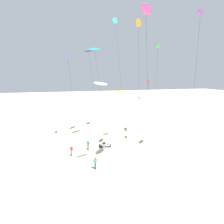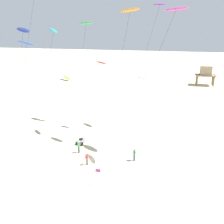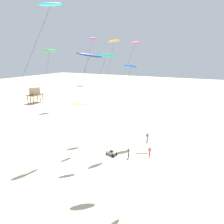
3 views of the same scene
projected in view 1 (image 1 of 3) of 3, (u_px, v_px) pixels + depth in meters
ground_plane at (75, 155)px, 34.57m from camera, size 260.00×260.00×0.00m
kite_teal at (95, 50)px, 38.15m from camera, size 6.71×4.96×16.50m
kite_navy at (89, 52)px, 41.97m from camera, size 6.60×4.58×16.55m
kite_magenta at (146, 11)px, 24.01m from camera, size 8.17×5.50×18.88m
kite_white at (101, 84)px, 27.13m from camera, size 4.47×3.45×11.21m
kite_lime at (119, 92)px, 40.85m from camera, size 4.65×3.42×9.22m
kite_red at (148, 82)px, 37.28m from camera, size 4.95×3.14×11.15m
kite_black at (139, 98)px, 44.84m from camera, size 2.43×1.33×7.73m
kite_green at (158, 47)px, 40.30m from camera, size 4.81×3.09×17.14m
kite_purple at (200, 14)px, 28.60m from camera, size 6.53×4.51×19.69m
kite_orange at (138, 24)px, 30.06m from camera, size 5.07×3.26×18.95m
kite_blue at (68, 58)px, 38.68m from camera, size 4.09×2.46×15.18m
kite_cyan at (115, 21)px, 42.78m from camera, size 10.55×6.83×22.22m
kite_flyer_nearest at (88, 145)px, 36.67m from camera, size 0.72×0.73×1.67m
kite_flyer_middle at (95, 163)px, 29.20m from camera, size 0.66×0.67×1.67m
kite_flyer_furthest at (71, 150)px, 33.89m from camera, size 0.67×0.68×1.67m
beach_buggy at (105, 145)px, 38.14m from camera, size 1.15×2.12×0.82m
marker_flag at (43, 155)px, 30.35m from camera, size 0.56×0.05×2.10m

